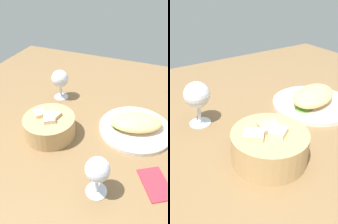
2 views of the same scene
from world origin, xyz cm
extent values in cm
cube|color=olive|center=(0.00, 0.00, -1.00)|extent=(140.00, 140.00, 2.00)
cylinder|color=white|center=(-14.38, -8.94, 0.70)|extent=(26.00, 26.00, 1.40)
ellipsoid|color=#EFC574|center=(-14.38, -8.94, 3.75)|extent=(21.08, 16.78, 4.69)
cone|color=#46862F|center=(-8.35, -7.11, 2.25)|extent=(4.98, 4.98, 1.71)
cylinder|color=tan|center=(13.07, 4.57, 3.66)|extent=(17.73, 17.73, 7.32)
cube|color=beige|center=(16.90, 3.91, 6.38)|extent=(5.91, 5.85, 4.39)
cube|color=beige|center=(11.94, 6.03, 6.77)|extent=(5.10, 4.98, 3.84)
cube|color=tan|center=(12.17, 3.15, 6.20)|extent=(5.20, 4.81, 4.63)
cylinder|color=silver|center=(20.71, -18.91, 0.30)|extent=(6.18, 6.18, 0.60)
cylinder|color=silver|center=(20.71, -18.91, 3.10)|extent=(1.00, 1.00, 4.99)
sphere|color=silver|center=(20.71, -18.91, 9.26)|extent=(7.32, 7.32, 7.32)
cylinder|color=silver|center=(-9.87, 20.37, 0.30)|extent=(5.89, 5.89, 0.60)
cylinder|color=silver|center=(-9.87, 20.37, 3.24)|extent=(1.00, 1.00, 5.29)
sphere|color=silver|center=(-9.87, 20.37, 9.16)|extent=(6.54, 6.54, 6.54)
cube|color=red|center=(-24.48, 11.97, 0.40)|extent=(11.78, 13.04, 0.80)
camera|label=1|loc=(-20.26, 54.77, 53.15)|focal=35.50mm
camera|label=2|loc=(40.34, 39.95, 38.23)|focal=39.07mm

